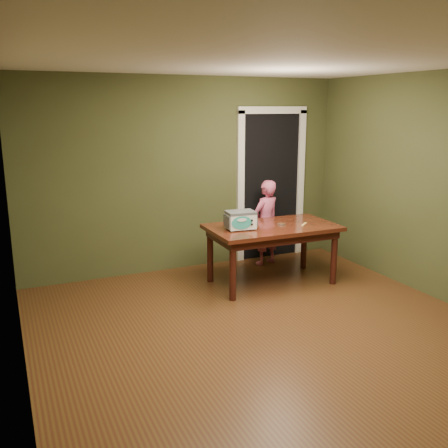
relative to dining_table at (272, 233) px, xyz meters
name	(u,v)px	position (x,y,z in m)	size (l,w,h in m)	color
floor	(278,340)	(-0.74, -1.44, -0.65)	(5.00, 5.00, 0.00)	#503416
room_shell	(283,163)	(-0.74, -1.44, 1.06)	(4.52, 5.02, 2.61)	#404726
doorway	(261,184)	(0.56, 1.34, 0.41)	(1.10, 0.66, 2.25)	black
dining_table	(272,233)	(0.00, 0.00, 0.00)	(1.61, 0.93, 0.75)	#35140C
toy_oven	(240,219)	(-0.45, -0.01, 0.22)	(0.38, 0.28, 0.22)	#4C4F54
baking_pan	(281,224)	(0.12, -0.02, 0.11)	(0.10, 0.10, 0.02)	silver
spatula	(304,224)	(0.39, -0.11, 0.10)	(0.18, 0.03, 0.01)	#F1C868
child	(266,223)	(0.31, 0.72, -0.05)	(0.44, 0.29, 1.21)	#CA537C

